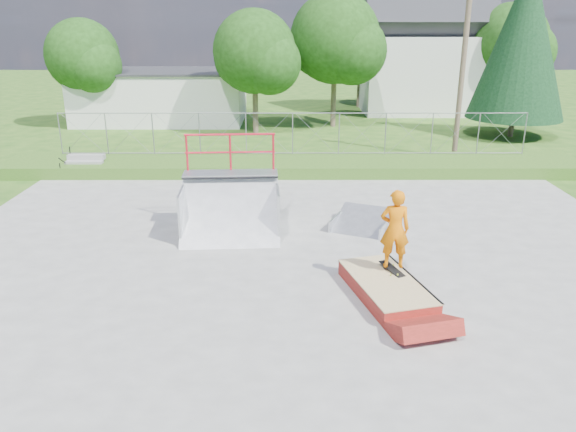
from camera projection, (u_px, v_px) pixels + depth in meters
name	position (u px, v px, depth m)	size (l,w,h in m)	color
ground	(296.00, 264.00, 14.66)	(120.00, 120.00, 0.00)	#265217
concrete_pad	(296.00, 263.00, 14.65)	(20.00, 16.00, 0.04)	gray
grass_berm	(293.00, 165.00, 23.54)	(24.00, 3.00, 0.50)	#265217
grind_box	(386.00, 288.00, 12.86)	(2.01, 3.03, 0.41)	maroon
quarter_pipe	(230.00, 190.00, 16.11)	(2.82, 2.38, 2.82)	#A0A3A8
flat_bank_ramp	(362.00, 221.00, 17.02)	(1.59, 1.69, 0.49)	#A0A3A8
skateboard	(392.00, 269.00, 13.26)	(0.22, 0.80, 0.02)	black
skater	(395.00, 232.00, 12.95)	(0.69, 0.45, 1.88)	orange
concrete_stairs	(83.00, 167.00, 22.72)	(1.50, 1.60, 0.80)	gray
chain_link_fence	(293.00, 134.00, 24.10)	(20.00, 0.06, 1.80)	gray
utility_building_flat	(162.00, 97.00, 34.91)	(10.00, 6.00, 3.00)	white
gable_house	(423.00, 54.00, 37.94)	(8.40, 6.08, 8.94)	white
utility_pole	(463.00, 69.00, 24.67)	(0.24, 0.24, 8.00)	brown
tree_left_near	(259.00, 55.00, 30.08)	(4.76, 4.48, 6.65)	brown
tree_center	(340.00, 42.00, 31.76)	(5.44, 5.12, 7.60)	brown
tree_left_far	(86.00, 58.00, 32.07)	(4.42, 4.16, 6.18)	brown
tree_right_far	(515.00, 44.00, 35.66)	(5.10, 4.80, 7.12)	brown
tree_back_mid	(364.00, 56.00, 39.76)	(4.08, 3.84, 5.70)	brown
conifer_tree	(523.00, 40.00, 29.05)	(5.04, 5.04, 9.10)	brown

